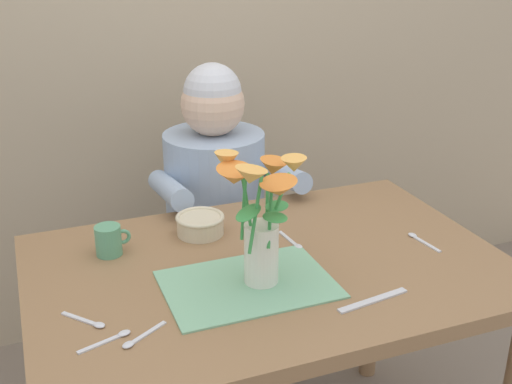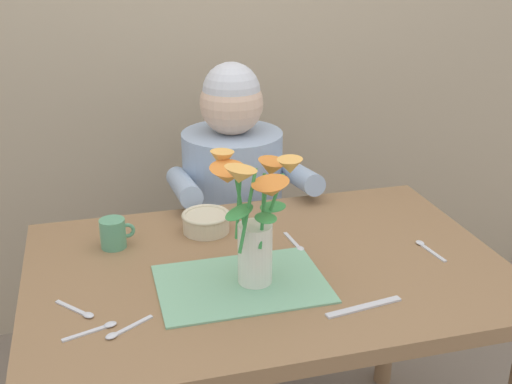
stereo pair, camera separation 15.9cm
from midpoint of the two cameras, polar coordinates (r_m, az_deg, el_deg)
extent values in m
cube|color=tan|center=(2.46, -10.38, 15.62)|extent=(4.00, 0.10, 2.50)
cube|color=olive|center=(1.64, -1.63, -7.10)|extent=(1.20, 0.80, 0.04)
cylinder|color=olive|center=(2.05, -19.72, -14.02)|extent=(0.06, 0.06, 0.70)
cylinder|color=olive|center=(2.29, 8.50, -8.77)|extent=(0.06, 0.06, 0.70)
cylinder|color=#4C4C56|center=(2.43, -5.30, -10.81)|extent=(0.30, 0.30, 0.40)
cylinder|color=#99ADC6|center=(2.21, -5.71, -1.01)|extent=(0.34, 0.34, 0.50)
sphere|color=#DBB293|center=(2.10, -6.08, 7.79)|extent=(0.21, 0.21, 0.21)
sphere|color=silver|center=(2.09, -6.12, 8.85)|extent=(0.19, 0.19, 0.19)
cylinder|color=#99ADC6|center=(2.00, -9.99, 0.15)|extent=(0.07, 0.33, 0.12)
cylinder|color=#99ADC6|center=(2.10, 0.20, 1.57)|extent=(0.07, 0.33, 0.12)
cube|color=#7AB289|center=(1.53, -3.70, -8.32)|extent=(0.40, 0.28, 0.00)
cylinder|color=silver|center=(1.51, -2.55, -5.66)|extent=(0.08, 0.08, 0.15)
cylinder|color=#388E42|center=(1.48, -1.13, -1.15)|extent=(0.04, 0.06, 0.17)
cone|color=#EFA84C|center=(1.47, 0.33, 2.38)|extent=(0.09, 0.09, 0.04)
sphere|color=#E5D14C|center=(1.47, 0.33, 2.56)|extent=(0.02, 0.02, 0.02)
cylinder|color=#388E42|center=(1.50, -2.01, -1.20)|extent=(0.02, 0.04, 0.15)
cone|color=orange|center=(1.52, -1.45, 2.15)|extent=(0.10, 0.10, 0.05)
sphere|color=#E5D14C|center=(1.52, -1.46, 2.33)|extent=(0.02, 0.02, 0.02)
cylinder|color=#388E42|center=(1.47, -4.17, -1.01)|extent=(0.02, 0.01, 0.19)
cone|color=#EFA84C|center=(1.46, -5.80, 2.69)|extent=(0.06, 0.06, 0.05)
sphere|color=#E5D14C|center=(1.46, -5.81, 2.87)|extent=(0.02, 0.02, 0.02)
cylinder|color=#388E42|center=(1.45, -3.84, -1.72)|extent=(0.03, 0.01, 0.17)
cone|color=orange|center=(1.42, -5.17, 1.33)|extent=(0.08, 0.09, 0.05)
sphere|color=#E5D14C|center=(1.42, -5.17, 1.52)|extent=(0.02, 0.02, 0.02)
cylinder|color=#388E42|center=(1.42, -3.20, -1.79)|extent=(0.06, 0.05, 0.19)
cone|color=#EFA84C|center=(1.35, -3.89, 1.35)|extent=(0.08, 0.07, 0.05)
sphere|color=#E5D14C|center=(1.35, -3.89, 1.55)|extent=(0.02, 0.02, 0.02)
cylinder|color=#388E42|center=(1.45, -1.87, -2.27)|extent=(0.04, 0.06, 0.14)
cone|color=orange|center=(1.41, -1.13, 0.22)|extent=(0.12, 0.12, 0.05)
sphere|color=#E5D14C|center=(1.41, -1.13, 0.41)|extent=(0.02, 0.02, 0.02)
ellipsoid|color=#388E42|center=(1.40, -3.91, -1.92)|extent=(0.09, 0.09, 0.02)
ellipsoid|color=#388E42|center=(1.51, -1.28, -1.34)|extent=(0.10, 0.08, 0.03)
ellipsoid|color=#388E42|center=(1.41, -1.53, -2.34)|extent=(0.05, 0.10, 0.03)
cylinder|color=beige|center=(1.78, -7.56, -3.05)|extent=(0.13, 0.13, 0.05)
torus|color=beige|center=(1.77, -7.60, -2.32)|extent=(0.14, 0.14, 0.01)
cube|color=silver|center=(1.48, 7.40, -9.68)|extent=(0.19, 0.05, 0.00)
cylinder|color=#569970|center=(1.72, -15.69, -4.26)|extent=(0.07, 0.07, 0.08)
torus|color=#569970|center=(1.72, -14.44, -3.96)|extent=(0.04, 0.01, 0.04)
cube|color=silver|center=(1.40, -12.94, -12.28)|extent=(0.09, 0.06, 0.00)
ellipsoid|color=silver|center=(1.37, -14.72, -13.18)|extent=(0.03, 0.03, 0.01)
cube|color=silver|center=(1.48, -18.54, -10.81)|extent=(0.07, 0.08, 0.00)
ellipsoid|color=silver|center=(1.45, -17.00, -11.41)|extent=(0.03, 0.03, 0.01)
cube|color=silver|center=(1.76, 12.59, -4.66)|extent=(0.02, 0.10, 0.00)
ellipsoid|color=silver|center=(1.79, 11.47, -3.91)|extent=(0.02, 0.03, 0.01)
cube|color=silver|center=(1.39, -17.06, -12.96)|extent=(0.10, 0.04, 0.00)
ellipsoid|color=silver|center=(1.41, -14.98, -12.20)|extent=(0.03, 0.03, 0.01)
cube|color=silver|center=(1.75, 0.30, -4.27)|extent=(0.02, 0.10, 0.00)
ellipsoid|color=silver|center=(1.70, 1.14, -4.95)|extent=(0.02, 0.03, 0.01)
camera|label=1|loc=(0.08, -92.86, -1.18)|focal=44.70mm
camera|label=2|loc=(0.08, 87.14, 1.18)|focal=44.70mm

